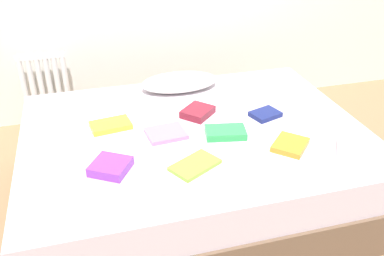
{
  "coord_description": "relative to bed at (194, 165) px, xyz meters",
  "views": [
    {
      "loc": [
        -0.58,
        -2.04,
        1.73
      ],
      "look_at": [
        0.0,
        0.05,
        0.48
      ],
      "focal_mm": 39.35,
      "sensor_mm": 36.0,
      "label": 1
    }
  ],
  "objects": [
    {
      "name": "ground_plane",
      "position": [
        0.0,
        0.0,
        -0.25
      ],
      "size": [
        8.0,
        8.0,
        0.0
      ],
      "primitive_type": "plane",
      "color": "#93704C"
    },
    {
      "name": "bed",
      "position": [
        0.0,
        0.0,
        0.0
      ],
      "size": [
        2.0,
        1.5,
        0.5
      ],
      "color": "brown",
      "rests_on": "ground"
    },
    {
      "name": "radiator",
      "position": [
        -0.88,
        1.2,
        0.11
      ],
      "size": [
        0.36,
        0.04,
        0.54
      ],
      "color": "white",
      "rests_on": "ground"
    },
    {
      "name": "pillow",
      "position": [
        0.05,
        0.57,
        0.31
      ],
      "size": [
        0.53,
        0.28,
        0.11
      ],
      "primitive_type": "ellipsoid",
      "color": "white",
      "rests_on": "bed"
    },
    {
      "name": "textbook_lime",
      "position": [
        -0.1,
        -0.37,
        0.26
      ],
      "size": [
        0.29,
        0.25,
        0.02
      ],
      "primitive_type": "cube",
      "rotation": [
        0.0,
        0.0,
        0.51
      ],
      "color": "#8CC638",
      "rests_on": "bed"
    },
    {
      "name": "textbook_green",
      "position": [
        0.15,
        -0.12,
        0.27
      ],
      "size": [
        0.25,
        0.18,
        0.04
      ],
      "primitive_type": "cube",
      "rotation": [
        0.0,
        0.0,
        -0.19
      ],
      "color": "green",
      "rests_on": "bed"
    },
    {
      "name": "textbook_navy",
      "position": [
        0.46,
        0.04,
        0.27
      ],
      "size": [
        0.2,
        0.18,
        0.03
      ],
      "primitive_type": "cube",
      "rotation": [
        0.0,
        0.0,
        0.31
      ],
      "color": "navy",
      "rests_on": "bed"
    },
    {
      "name": "textbook_orange",
      "position": [
        0.45,
        -0.33,
        0.27
      ],
      "size": [
        0.25,
        0.25,
        0.03
      ],
      "primitive_type": "cube",
      "rotation": [
        0.0,
        0.0,
        0.8
      ],
      "color": "orange",
      "rests_on": "bed"
    },
    {
      "name": "textbook_pink",
      "position": [
        -0.17,
        -0.02,
        0.26
      ],
      "size": [
        0.23,
        0.2,
        0.02
      ],
      "primitive_type": "cube",
      "rotation": [
        0.0,
        0.0,
        0.09
      ],
      "color": "pink",
      "rests_on": "bed"
    },
    {
      "name": "textbook_yellow",
      "position": [
        -0.47,
        0.15,
        0.27
      ],
      "size": [
        0.25,
        0.18,
        0.03
      ],
      "primitive_type": "cube",
      "rotation": [
        0.0,
        0.0,
        0.14
      ],
      "color": "yellow",
      "rests_on": "bed"
    },
    {
      "name": "textbook_maroon",
      "position": [
        0.07,
        0.16,
        0.28
      ],
      "size": [
        0.24,
        0.24,
        0.05
      ],
      "primitive_type": "cube",
      "rotation": [
        0.0,
        0.0,
        0.76
      ],
      "color": "maroon",
      "rests_on": "bed"
    },
    {
      "name": "textbook_white",
      "position": [
        0.76,
        -0.45,
        0.27
      ],
      "size": [
        0.23,
        0.23,
        0.03
      ],
      "primitive_type": "cube",
      "rotation": [
        0.0,
        0.0,
        -0.55
      ],
      "color": "white",
      "rests_on": "bed"
    },
    {
      "name": "textbook_purple",
      "position": [
        -0.51,
        -0.29,
        0.28
      ],
      "size": [
        0.24,
        0.24,
        0.05
      ],
      "primitive_type": "cube",
      "rotation": [
        0.0,
        0.0,
        -0.56
      ],
      "color": "purple",
      "rests_on": "bed"
    }
  ]
}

